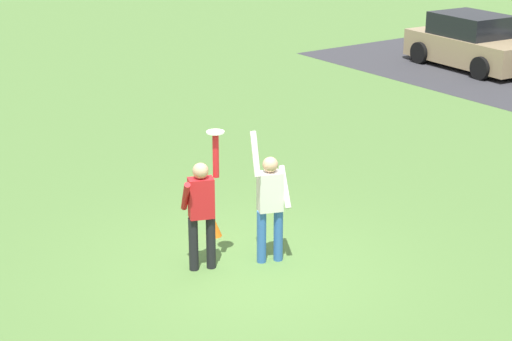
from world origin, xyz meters
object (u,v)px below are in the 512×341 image
(person_catcher, at_px, (201,207))
(person_defender, at_px, (270,200))
(frisbee_disc, at_px, (215,132))
(field_cone_orange, at_px, (214,226))
(parked_car_tan, at_px, (472,43))

(person_catcher, relative_size, person_defender, 1.02)
(frisbee_disc, height_order, field_cone_orange, frisbee_disc)
(person_catcher, height_order, field_cone_orange, person_catcher)
(person_defender, bearing_deg, parked_car_tan, -129.68)
(person_defender, relative_size, parked_car_tan, 0.49)
(field_cone_orange, bearing_deg, frisbee_disc, -29.59)
(frisbee_disc, relative_size, parked_car_tan, 0.06)
(person_catcher, bearing_deg, parked_car_tan, 47.38)
(parked_car_tan, bearing_deg, person_catcher, -59.15)
(parked_car_tan, height_order, field_cone_orange, parked_car_tan)
(field_cone_orange, bearing_deg, person_catcher, -40.18)
(person_catcher, distance_m, field_cone_orange, 1.46)
(frisbee_disc, distance_m, field_cone_orange, 2.25)
(parked_car_tan, bearing_deg, frisbee_disc, -58.53)
(person_defender, height_order, field_cone_orange, person_defender)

